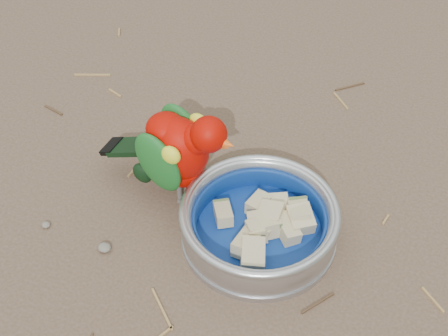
% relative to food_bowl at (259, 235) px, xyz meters
% --- Properties ---
extents(ground, '(60.00, 60.00, 0.00)m').
position_rel_food_bowl_xyz_m(ground, '(-0.03, -0.01, -0.01)').
color(ground, brown).
extents(food_bowl, '(0.22, 0.22, 0.02)m').
position_rel_food_bowl_xyz_m(food_bowl, '(0.00, 0.00, 0.00)').
color(food_bowl, '#B2B2BA').
rests_on(food_bowl, ground).
extents(bowl_wall, '(0.22, 0.22, 0.04)m').
position_rel_food_bowl_xyz_m(bowl_wall, '(0.00, 0.00, 0.03)').
color(bowl_wall, '#B2B2BA').
rests_on(bowl_wall, food_bowl).
extents(fruit_wedges, '(0.13, 0.13, 0.03)m').
position_rel_food_bowl_xyz_m(fruit_wedges, '(-0.00, 0.00, 0.02)').
color(fruit_wedges, '#C5B287').
rests_on(fruit_wedges, food_bowl).
extents(lory_parrot, '(0.21, 0.11, 0.16)m').
position_rel_food_bowl_xyz_m(lory_parrot, '(-0.14, 0.04, 0.07)').
color(lory_parrot, '#A90800').
rests_on(lory_parrot, ground).
extents(ground_debris, '(0.90, 0.80, 0.01)m').
position_rel_food_bowl_xyz_m(ground_debris, '(0.02, -0.00, -0.01)').
color(ground_debris, '#9F7B46').
rests_on(ground_debris, ground).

